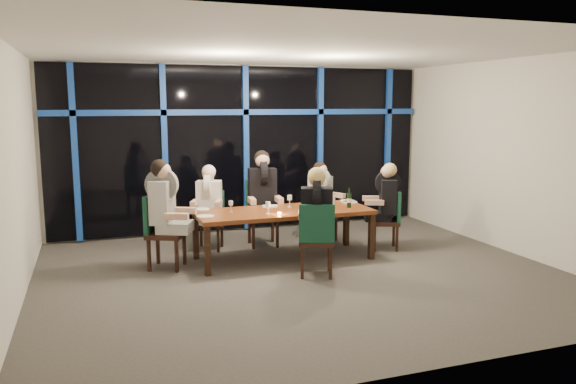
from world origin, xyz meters
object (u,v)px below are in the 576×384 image
diner_far_right (322,190)px  water_pitcher (331,202)px  diner_end_right (386,193)px  chair_near_mid (316,236)px  diner_far_left (209,195)px  wine_bottle (349,200)px  diner_far_mid (263,184)px  dining_table (284,214)px  chair_far_right (318,210)px  diner_end_left (165,198)px  diner_near_mid (316,205)px  chair_far_left (210,217)px  chair_end_right (390,217)px  chair_end_left (160,227)px  chair_far_mid (262,209)px

diner_far_right → water_pitcher: size_ratio=4.49×
diner_far_right → diner_end_right: diner_end_right is taller
water_pitcher → chair_near_mid: bearing=-103.1°
diner_far_left → wine_bottle: diner_far_left is taller
diner_far_mid → diner_far_right: diner_far_mid is taller
dining_table → chair_far_right: chair_far_right is taller
diner_end_left → diner_near_mid: bearing=-93.9°
chair_far_left → water_pitcher: 2.00m
chair_end_right → diner_end_right: bearing=-90.0°
chair_far_left → chair_end_left: bearing=-113.8°
diner_end_right → diner_near_mid: bearing=-37.8°
dining_table → chair_far_right: (0.95, 0.94, -0.17)m
diner_far_left → diner_end_left: size_ratio=0.87×
chair_end_right → diner_near_mid: size_ratio=0.96×
chair_end_left → diner_end_right: bearing=-67.5°
dining_table → diner_far_mid: 0.96m
diner_end_left → water_pitcher: bearing=-71.4°
diner_far_left → chair_far_left: bearing=90.0°
chair_end_right → water_pitcher: size_ratio=4.74×
chair_end_left → diner_near_mid: diner_near_mid is taller
diner_far_left → diner_end_left: 1.14m
diner_far_right → chair_far_right: bearing=90.0°
chair_far_left → water_pitcher: (1.61, -1.14, 0.33)m
chair_far_mid → diner_far_right: 1.06m
chair_far_right → chair_end_left: 2.85m
wine_bottle → chair_near_mid: bearing=-136.4°
chair_near_mid → diner_end_left: 2.19m
dining_table → diner_far_right: diner_far_right is taller
diner_far_mid → diner_far_right: size_ratio=1.16×
dining_table → diner_end_left: 1.75m
chair_far_right → chair_end_left: bearing=171.8°
diner_end_left → water_pitcher: (2.42, -0.25, -0.16)m
wine_bottle → diner_far_left: bearing=150.8°
chair_near_mid → diner_near_mid: 0.41m
chair_far_right → chair_end_right: (0.85, -0.93, 0.01)m
chair_far_left → chair_near_mid: bearing=-40.3°
chair_near_mid → diner_far_right: size_ratio=1.13×
chair_near_mid → diner_far_mid: diner_far_mid is taller
chair_end_left → water_pitcher: chair_end_left is taller
diner_end_left → chair_far_mid: bearing=-38.0°
chair_far_left → chair_end_right: (2.70, -1.01, 0.01)m
dining_table → chair_near_mid: size_ratio=2.57×
chair_far_mid → diner_end_right: diner_end_right is taller
chair_end_left → diner_end_right: size_ratio=1.15×
diner_far_left → diner_far_mid: 0.89m
chair_far_mid → diner_far_left: size_ratio=1.18×
chair_far_mid → diner_end_left: diner_end_left is taller
chair_end_right → wine_bottle: 0.88m
chair_near_mid → diner_near_mid: diner_near_mid is taller
dining_table → diner_far_mid: bearing=93.1°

